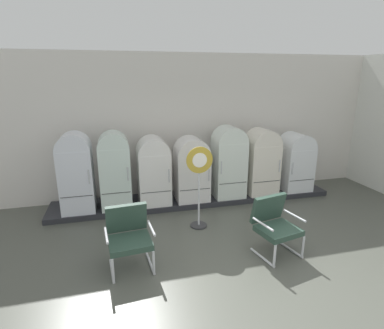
{
  "coord_description": "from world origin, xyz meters",
  "views": [
    {
      "loc": [
        -1.67,
        -3.31,
        2.78
      ],
      "look_at": [
        -0.14,
        2.75,
        0.96
      ],
      "focal_mm": 28.54,
      "sensor_mm": 36.0,
      "label": 1
    }
  ],
  "objects_px": {
    "refrigerator_3": "(192,167)",
    "refrigerator_2": "(154,169)",
    "refrigerator_1": "(115,168)",
    "refrigerator_4": "(229,160)",
    "armchair_left": "(129,234)",
    "refrigerator_6": "(295,160)",
    "sign_stand": "(199,187)",
    "armchair_right": "(275,223)",
    "refrigerator_5": "(261,160)",
    "refrigerator_0": "(76,170)"
  },
  "relations": [
    {
      "from": "refrigerator_5",
      "to": "refrigerator_6",
      "type": "bearing_deg",
      "value": 1.55
    },
    {
      "from": "sign_stand",
      "to": "refrigerator_4",
      "type": "bearing_deg",
      "value": 47.86
    },
    {
      "from": "refrigerator_1",
      "to": "armchair_left",
      "type": "bearing_deg",
      "value": -85.61
    },
    {
      "from": "refrigerator_1",
      "to": "refrigerator_6",
      "type": "relative_size",
      "value": 1.17
    },
    {
      "from": "refrigerator_1",
      "to": "armchair_right",
      "type": "distance_m",
      "value": 3.33
    },
    {
      "from": "sign_stand",
      "to": "refrigerator_1",
      "type": "bearing_deg",
      "value": 143.95
    },
    {
      "from": "refrigerator_3",
      "to": "sign_stand",
      "type": "bearing_deg",
      "value": -96.89
    },
    {
      "from": "refrigerator_3",
      "to": "armchair_left",
      "type": "bearing_deg",
      "value": -125.87
    },
    {
      "from": "refrigerator_5",
      "to": "armchair_right",
      "type": "distance_m",
      "value": 2.44
    },
    {
      "from": "refrigerator_6",
      "to": "armchair_right",
      "type": "relative_size",
      "value": 1.46
    },
    {
      "from": "refrigerator_0",
      "to": "sign_stand",
      "type": "height_order",
      "value": "refrigerator_0"
    },
    {
      "from": "armchair_left",
      "to": "armchair_right",
      "type": "height_order",
      "value": "same"
    },
    {
      "from": "refrigerator_1",
      "to": "refrigerator_3",
      "type": "xyz_separation_m",
      "value": [
        1.63,
        0.02,
        -0.12
      ]
    },
    {
      "from": "refrigerator_6",
      "to": "armchair_left",
      "type": "bearing_deg",
      "value": -152.95
    },
    {
      "from": "refrigerator_4",
      "to": "armchair_left",
      "type": "distance_m",
      "value": 3.13
    },
    {
      "from": "refrigerator_3",
      "to": "refrigerator_0",
      "type": "bearing_deg",
      "value": -179.79
    },
    {
      "from": "refrigerator_0",
      "to": "armchair_left",
      "type": "relative_size",
      "value": 1.72
    },
    {
      "from": "refrigerator_2",
      "to": "armchair_left",
      "type": "bearing_deg",
      "value": -107.41
    },
    {
      "from": "sign_stand",
      "to": "armchair_right",
      "type": "bearing_deg",
      "value": -50.1
    },
    {
      "from": "refrigerator_2",
      "to": "armchair_right",
      "type": "height_order",
      "value": "refrigerator_2"
    },
    {
      "from": "refrigerator_2",
      "to": "refrigerator_3",
      "type": "xyz_separation_m",
      "value": [
        0.83,
        -0.02,
        -0.03
      ]
    },
    {
      "from": "refrigerator_1",
      "to": "refrigerator_4",
      "type": "xyz_separation_m",
      "value": [
        2.49,
        0.01,
        0.0
      ]
    },
    {
      "from": "refrigerator_5",
      "to": "armchair_right",
      "type": "relative_size",
      "value": 1.61
    },
    {
      "from": "refrigerator_5",
      "to": "refrigerator_4",
      "type": "bearing_deg",
      "value": -178.76
    },
    {
      "from": "refrigerator_1",
      "to": "armchair_left",
      "type": "xyz_separation_m",
      "value": [
        0.16,
        -2.02,
        -0.45
      ]
    },
    {
      "from": "sign_stand",
      "to": "refrigerator_2",
      "type": "bearing_deg",
      "value": 121.67
    },
    {
      "from": "refrigerator_0",
      "to": "armchair_left",
      "type": "xyz_separation_m",
      "value": [
        0.91,
        -2.04,
        -0.45
      ]
    },
    {
      "from": "refrigerator_0",
      "to": "refrigerator_5",
      "type": "height_order",
      "value": "refrigerator_0"
    },
    {
      "from": "refrigerator_4",
      "to": "refrigerator_6",
      "type": "relative_size",
      "value": 1.17
    },
    {
      "from": "refrigerator_0",
      "to": "armchair_right",
      "type": "distance_m",
      "value": 3.93
    },
    {
      "from": "refrigerator_3",
      "to": "refrigerator_2",
      "type": "bearing_deg",
      "value": 178.79
    },
    {
      "from": "refrigerator_0",
      "to": "refrigerator_2",
      "type": "xyz_separation_m",
      "value": [
        1.56,
        0.03,
        -0.09
      ]
    },
    {
      "from": "refrigerator_3",
      "to": "refrigerator_4",
      "type": "relative_size",
      "value": 0.87
    },
    {
      "from": "refrigerator_1",
      "to": "sign_stand",
      "type": "bearing_deg",
      "value": -36.05
    },
    {
      "from": "refrigerator_3",
      "to": "sign_stand",
      "type": "xyz_separation_m",
      "value": [
        -0.13,
        -1.11,
        -0.04
      ]
    },
    {
      "from": "refrigerator_4",
      "to": "armchair_right",
      "type": "distance_m",
      "value": 2.28
    },
    {
      "from": "refrigerator_2",
      "to": "refrigerator_3",
      "type": "bearing_deg",
      "value": -1.21
    },
    {
      "from": "refrigerator_6",
      "to": "armchair_left",
      "type": "xyz_separation_m",
      "value": [
        -4.06,
        -2.07,
        -0.31
      ]
    },
    {
      "from": "refrigerator_0",
      "to": "armchair_left",
      "type": "distance_m",
      "value": 2.28
    },
    {
      "from": "refrigerator_5",
      "to": "refrigerator_3",
      "type": "bearing_deg",
      "value": -179.84
    },
    {
      "from": "refrigerator_0",
      "to": "refrigerator_5",
      "type": "xyz_separation_m",
      "value": [
        4.06,
        0.01,
        -0.06
      ]
    },
    {
      "from": "refrigerator_5",
      "to": "sign_stand",
      "type": "bearing_deg",
      "value": -148.3
    },
    {
      "from": "refrigerator_5",
      "to": "armchair_left",
      "type": "relative_size",
      "value": 1.61
    },
    {
      "from": "refrigerator_4",
      "to": "armchair_right",
      "type": "height_order",
      "value": "refrigerator_4"
    },
    {
      "from": "refrigerator_0",
      "to": "refrigerator_1",
      "type": "distance_m",
      "value": 0.75
    },
    {
      "from": "armchair_left",
      "to": "sign_stand",
      "type": "relative_size",
      "value": 0.6
    },
    {
      "from": "refrigerator_3",
      "to": "armchair_right",
      "type": "height_order",
      "value": "refrigerator_3"
    },
    {
      "from": "armchair_left",
      "to": "refrigerator_3",
      "type": "bearing_deg",
      "value": 54.13
    },
    {
      "from": "refrigerator_1",
      "to": "refrigerator_4",
      "type": "distance_m",
      "value": 2.5
    },
    {
      "from": "refrigerator_0",
      "to": "refrigerator_1",
      "type": "relative_size",
      "value": 1.01
    }
  ]
}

